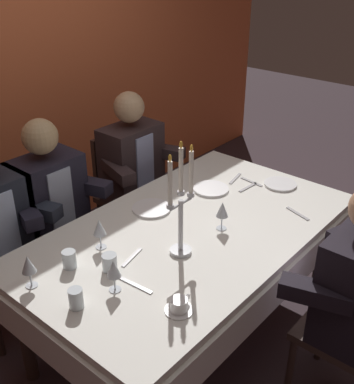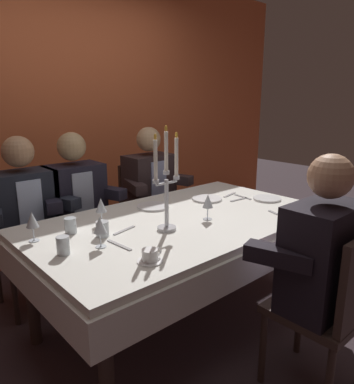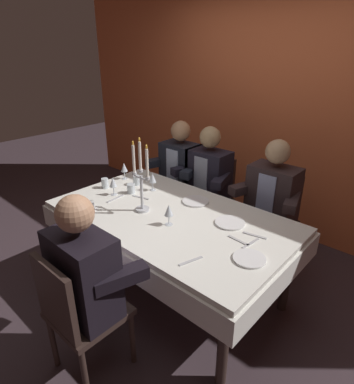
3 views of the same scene
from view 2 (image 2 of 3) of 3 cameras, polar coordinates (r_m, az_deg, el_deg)
The scene contains 25 objects.
ground_plane at distance 2.68m, azimuth 0.57°, elevation -19.25°, with size 12.00×12.00×0.00m, color #3A2C32.
back_wall at distance 3.63m, azimuth -17.68°, elevation 11.72°, with size 6.00×0.12×2.70m, color #DA6539.
dining_table at distance 2.39m, azimuth 0.61°, elevation -6.76°, with size 1.94×1.14×0.74m.
candelabra at distance 2.07m, azimuth -1.65°, elevation 0.54°, with size 0.19×0.11×0.60m.
dinner_plate_0 at distance 2.57m, azimuth -3.71°, elevation -2.24°, with size 0.23×0.23×0.01m, color white.
dinner_plate_1 at distance 2.76m, azimuth 4.69°, elevation -1.06°, with size 0.22×0.22×0.01m, color white.
dinner_plate_2 at distance 2.84m, azimuth 13.82°, elevation -1.01°, with size 0.21×0.21×0.01m, color white.
wine_glass_0 at distance 2.24m, azimuth -11.72°, elevation -2.11°, with size 0.07×0.07×0.16m.
wine_glass_1 at distance 2.09m, azimuth -21.57°, elevation -4.11°, with size 0.07×0.07×0.16m.
wine_glass_2 at distance 1.91m, azimuth -11.90°, elevation -5.12°, with size 0.07×0.07×0.16m.
wine_glass_3 at distance 2.29m, azimuth 4.81°, elevation -1.53°, with size 0.07×0.07×0.16m.
water_tumbler_0 at distance 1.89m, azimuth -17.28°, elevation -7.93°, with size 0.06×0.06×0.09m, color silver.
water_tumbler_1 at distance 2.17m, azimuth -16.20°, elevation -5.02°, with size 0.07×0.07×0.09m, color silver.
water_tumbler_2 at distance 2.08m, azimuth -11.51°, elevation -5.62°, with size 0.07×0.07×0.09m, color silver.
coffee_cup_0 at distance 1.75m, azimuth -4.19°, elevation -9.91°, with size 0.13×0.12×0.06m.
fork_0 at distance 2.50m, azimuth 15.32°, elevation -3.34°, with size 0.17×0.02×0.01m, color #B7B7BC.
knife_1 at distance 1.95m, azimuth -8.97°, elevation -8.14°, with size 0.19×0.02×0.01m, color #B7B7BC.
fork_2 at distance 2.91m, azimuth 8.17°, elevation -0.45°, with size 0.17×0.02×0.01m, color #B7B7BC.
fork_3 at distance 2.79m, azimuth 9.59°, elevation -1.14°, with size 0.17×0.02×0.01m, color #B7B7BC.
fork_4 at distance 2.86m, azimuth 10.19°, elevation -0.75°, with size 0.17×0.02×0.01m, color #B7B7BC.
fork_5 at distance 2.15m, azimuth -8.19°, elevation -5.91°, with size 0.17×0.02×0.01m, color #B7B7BC.
seated_diner_0 at distance 2.76m, azimuth -22.68°, elevation -2.40°, with size 0.63×0.48×1.24m.
seated_diner_1 at distance 2.90m, azimuth -15.56°, elevation -1.02°, with size 0.63×0.48×1.24m.
seated_diner_2 at distance 1.95m, azimuth 21.74°, elevation -9.33°, with size 0.63×0.48×1.24m.
seated_diner_3 at distance 3.26m, azimuth -4.37°, elevation 1.19°, with size 0.63×0.48×1.24m.
Camera 2 is at (-1.50, -1.64, 1.49)m, focal length 34.35 mm.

